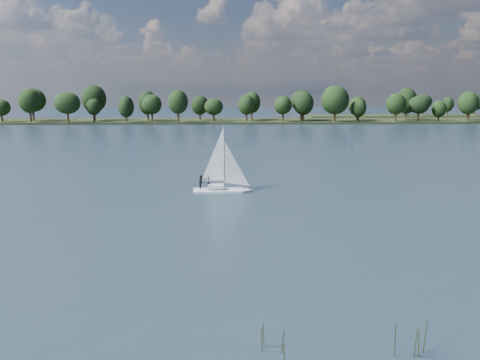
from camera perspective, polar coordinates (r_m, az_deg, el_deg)
name	(u,v)px	position (r m, az deg, el deg)	size (l,w,h in m)	color
ground	(207,147)	(133.13, -3.55, 3.53)	(700.00, 700.00, 0.00)	#233342
far_shore	(214,122)	(244.78, -2.74, 6.23)	(660.00, 40.00, 1.50)	black
sailboat	(219,173)	(72.93, -2.29, 0.74)	(7.32, 2.31, 9.53)	white
treeline	(186,104)	(240.99, -5.76, 8.07)	(562.88, 73.78, 17.96)	black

